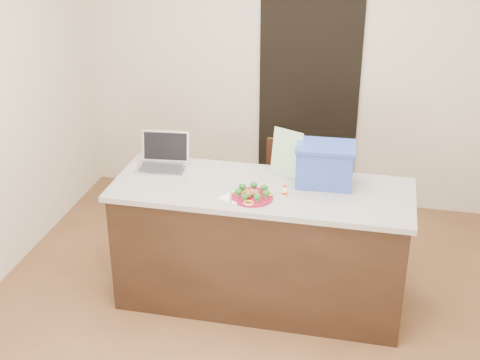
% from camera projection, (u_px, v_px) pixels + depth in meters
% --- Properties ---
extents(ground, '(4.00, 4.00, 0.00)m').
position_uv_depth(ground, '(253.00, 319.00, 4.73)').
color(ground, brown).
rests_on(ground, ground).
extents(room_shell, '(4.00, 4.00, 4.00)m').
position_uv_depth(room_shell, '(255.00, 101.00, 4.04)').
color(room_shell, white).
rests_on(room_shell, ground).
extents(doorway, '(0.90, 0.02, 2.00)m').
position_uv_depth(doorway, '(308.00, 99.00, 6.03)').
color(doorway, black).
rests_on(doorway, ground).
extents(island, '(2.06, 0.76, 0.92)m').
position_uv_depth(island, '(261.00, 245.00, 4.75)').
color(island, black).
rests_on(island, ground).
extents(plate, '(0.28, 0.28, 0.02)m').
position_uv_depth(plate, '(252.00, 197.00, 4.40)').
color(plate, maroon).
rests_on(plate, island).
extents(meatballs, '(0.11, 0.10, 0.04)m').
position_uv_depth(meatballs, '(252.00, 193.00, 4.40)').
color(meatballs, brown).
rests_on(meatballs, plate).
extents(broccoli, '(0.23, 0.23, 0.04)m').
position_uv_depth(broccoli, '(252.00, 191.00, 4.39)').
color(broccoli, '#124614').
rests_on(broccoli, plate).
extents(pepper_rings, '(0.25, 0.23, 0.01)m').
position_uv_depth(pepper_rings, '(252.00, 196.00, 4.40)').
color(pepper_rings, '#EEF81A').
rests_on(pepper_rings, plate).
extents(napkin, '(0.20, 0.20, 0.01)m').
position_uv_depth(napkin, '(235.00, 197.00, 4.41)').
color(napkin, white).
rests_on(napkin, island).
extents(fork, '(0.04, 0.17, 0.00)m').
position_uv_depth(fork, '(232.00, 196.00, 4.42)').
color(fork, silver).
rests_on(fork, napkin).
extents(knife, '(0.03, 0.22, 0.01)m').
position_uv_depth(knife, '(238.00, 198.00, 4.39)').
color(knife, silver).
rests_on(knife, napkin).
extents(yogurt_bottle, '(0.04, 0.04, 0.08)m').
position_uv_depth(yogurt_bottle, '(285.00, 192.00, 4.42)').
color(yogurt_bottle, white).
rests_on(yogurt_bottle, island).
extents(laptop, '(0.37, 0.31, 0.25)m').
position_uv_depth(laptop, '(163.00, 158.00, 4.85)').
color(laptop, silver).
rests_on(laptop, island).
extents(leaflet, '(0.24, 0.14, 0.34)m').
position_uv_depth(leaflet, '(287.00, 153.00, 4.66)').
color(leaflet, silver).
rests_on(leaflet, island).
extents(blue_box, '(0.41, 0.30, 0.29)m').
position_uv_depth(blue_box, '(325.00, 164.00, 4.55)').
color(blue_box, '#2A4298').
rests_on(blue_box, island).
extents(chair, '(0.46, 0.46, 0.90)m').
position_uv_depth(chair, '(288.00, 190.00, 5.44)').
color(chair, '#33190F').
rests_on(chair, ground).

